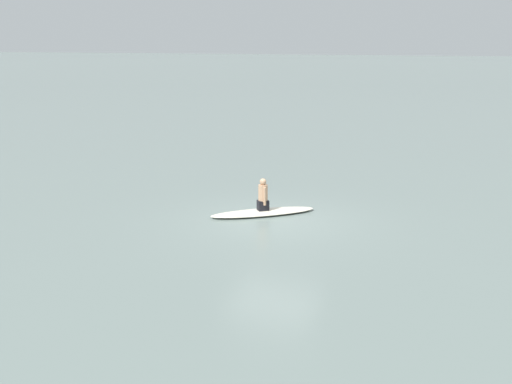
# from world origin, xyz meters

# --- Properties ---
(ground_plane) EXTENTS (400.00, 400.00, 0.00)m
(ground_plane) POSITION_xyz_m (0.00, 0.00, 0.00)
(ground_plane) COLOR slate
(surfboard) EXTENTS (2.82, 2.58, 0.13)m
(surfboard) POSITION_xyz_m (0.55, -0.54, 0.06)
(surfboard) COLOR silver
(surfboard) RESTS_ON ground
(person_paddler) EXTENTS (0.39, 0.38, 0.92)m
(person_paddler) POSITION_xyz_m (0.55, -0.54, 0.54)
(person_paddler) COLOR black
(person_paddler) RESTS_ON surfboard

